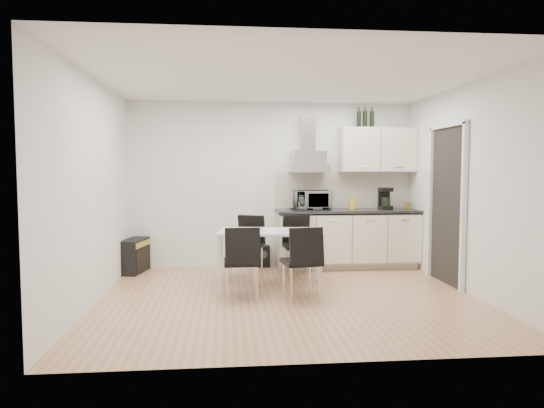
# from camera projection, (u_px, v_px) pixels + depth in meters

# --- Properties ---
(ground) EXTENTS (4.50, 4.50, 0.00)m
(ground) POSITION_uv_depth(u_px,v_px,m) (288.00, 298.00, 5.83)
(ground) COLOR tan
(ground) RESTS_ON ground
(wall_back) EXTENTS (4.50, 0.10, 2.60)m
(wall_back) POSITION_uv_depth(u_px,v_px,m) (272.00, 185.00, 7.72)
(wall_back) COLOR white
(wall_back) RESTS_ON ground
(wall_front) EXTENTS (4.50, 0.10, 2.60)m
(wall_front) POSITION_uv_depth(u_px,v_px,m) (321.00, 200.00, 3.75)
(wall_front) COLOR white
(wall_front) RESTS_ON ground
(wall_left) EXTENTS (0.10, 4.00, 2.60)m
(wall_left) POSITION_uv_depth(u_px,v_px,m) (93.00, 191.00, 5.53)
(wall_left) COLOR white
(wall_left) RESTS_ON ground
(wall_right) EXTENTS (0.10, 4.00, 2.60)m
(wall_right) POSITION_uv_depth(u_px,v_px,m) (470.00, 189.00, 5.95)
(wall_right) COLOR white
(wall_right) RESTS_ON ground
(ceiling) EXTENTS (4.50, 4.50, 0.00)m
(ceiling) POSITION_uv_depth(u_px,v_px,m) (288.00, 78.00, 5.65)
(ceiling) COLOR white
(ceiling) RESTS_ON wall_back
(doorway) EXTENTS (0.08, 1.04, 2.10)m
(doorway) POSITION_uv_depth(u_px,v_px,m) (446.00, 206.00, 6.51)
(doorway) COLOR white
(doorway) RESTS_ON ground
(kitchenette) EXTENTS (2.22, 0.64, 2.52)m
(kitchenette) POSITION_uv_depth(u_px,v_px,m) (349.00, 215.00, 7.60)
(kitchenette) COLOR beige
(kitchenette) RESTS_ON ground
(dining_table) EXTENTS (1.43, 0.93, 0.75)m
(dining_table) POSITION_uv_depth(u_px,v_px,m) (271.00, 237.00, 6.29)
(dining_table) COLOR white
(dining_table) RESTS_ON ground
(chair_far_left) EXTENTS (0.60, 0.63, 0.88)m
(chair_far_left) POSITION_uv_depth(u_px,v_px,m) (247.00, 247.00, 6.90)
(chair_far_left) COLOR black
(chair_far_left) RESTS_ON ground
(chair_far_right) EXTENTS (0.48, 0.53, 0.88)m
(chair_far_right) POSITION_uv_depth(u_px,v_px,m) (299.00, 247.00, 6.91)
(chair_far_right) COLOR black
(chair_far_right) RESTS_ON ground
(chair_near_left) EXTENTS (0.45, 0.51, 0.88)m
(chair_near_left) POSITION_uv_depth(u_px,v_px,m) (242.00, 263.00, 5.71)
(chair_near_left) COLOR black
(chair_near_left) RESTS_ON ground
(chair_near_right) EXTENTS (0.51, 0.56, 0.88)m
(chair_near_right) POSITION_uv_depth(u_px,v_px,m) (301.00, 263.00, 5.72)
(chair_near_right) COLOR black
(chair_near_right) RESTS_ON ground
(guitar_amp) EXTENTS (0.38, 0.65, 0.51)m
(guitar_amp) POSITION_uv_depth(u_px,v_px,m) (135.00, 256.00, 7.25)
(guitar_amp) COLOR black
(guitar_amp) RESTS_ON ground
(floor_speaker) EXTENTS (0.20, 0.18, 0.34)m
(floor_speaker) POSITION_uv_depth(u_px,v_px,m) (263.00, 256.00, 7.69)
(floor_speaker) COLOR black
(floor_speaker) RESTS_ON ground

